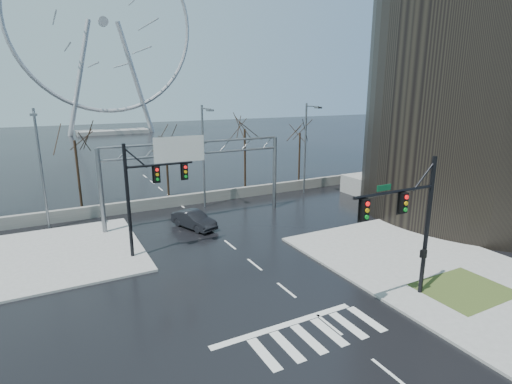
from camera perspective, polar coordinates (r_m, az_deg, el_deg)
ground at (r=24.12m, az=4.36°, el=-13.80°), size 260.00×260.00×0.00m
sidewalk_right_ext at (r=31.40m, az=18.11°, el=-7.46°), size 12.00×10.00×0.15m
sidewalk_far at (r=31.95m, az=-25.37°, el=-7.79°), size 10.00×12.00×0.15m
grass_strip at (r=26.70m, az=27.57°, el=-12.22°), size 5.00×4.00×0.02m
tower_podium at (r=49.19m, az=28.73°, el=0.40°), size 22.00×18.00×2.00m
barrier_wall at (r=41.05m, az=-10.67°, el=-1.17°), size 52.00×0.50×1.10m
signal_mast_near at (r=22.62m, az=21.35°, el=-3.35°), size 5.52×0.41×8.00m
signal_mast_far at (r=28.20m, az=-15.64°, el=0.42°), size 4.72×0.41×8.00m
sign_gantry at (r=35.23m, az=-9.12°, el=4.07°), size 16.36×0.40×7.60m
streetlight_left at (r=36.46m, az=-28.46°, el=3.98°), size 0.50×2.55×10.00m
streetlight_mid at (r=38.88m, az=-7.39°, el=6.15°), size 0.50×2.55×10.00m
streetlight_right at (r=44.50m, az=7.32°, el=7.18°), size 0.50×2.55×10.00m
tree_left at (r=41.81m, az=-24.41°, el=5.68°), size 3.75×3.75×7.50m
tree_center at (r=44.35m, az=-12.72°, el=5.99°), size 3.25×3.25×6.50m
tree_right at (r=46.48m, az=-1.61°, el=8.00°), size 3.90×3.90×7.80m
tree_far_right at (r=51.02m, az=6.28°, el=7.58°), size 3.40×3.40×6.80m
ferris_wheel at (r=115.04m, az=-20.92°, el=20.86°), size 45.00×6.00×50.91m
car at (r=34.21m, az=-8.88°, el=-3.93°), size 2.99×4.69×1.46m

